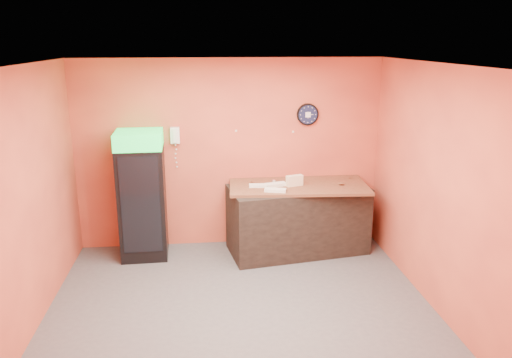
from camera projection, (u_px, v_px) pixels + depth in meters
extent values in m
plane|color=#47474C|center=(241.00, 307.00, 5.88)|extent=(4.50, 4.50, 0.00)
cube|color=#E15F3F|center=(230.00, 154.00, 7.41)|extent=(4.50, 0.02, 2.80)
cube|color=#E15F3F|center=(28.00, 201.00, 5.26)|extent=(0.02, 4.00, 2.80)
cube|color=#E15F3F|center=(435.00, 188.00, 5.73)|extent=(0.02, 4.00, 2.80)
cube|color=white|center=(239.00, 64.00, 5.12)|extent=(4.50, 4.00, 0.02)
cube|color=black|center=(143.00, 203.00, 7.11)|extent=(0.66, 0.66, 1.60)
cube|color=#18D140|center=(139.00, 140.00, 6.86)|extent=(0.66, 0.66, 0.23)
cube|color=black|center=(139.00, 205.00, 6.78)|extent=(0.53, 0.04, 1.37)
cube|color=black|center=(298.00, 219.00, 7.34)|extent=(2.09, 1.18, 0.99)
cylinder|color=black|center=(308.00, 114.00, 7.35)|extent=(0.32, 0.05, 0.32)
cylinder|color=#0F1433|center=(308.00, 115.00, 7.32)|extent=(0.28, 0.01, 0.28)
cube|color=white|center=(308.00, 115.00, 7.32)|extent=(0.08, 0.00, 0.08)
cube|color=white|center=(175.00, 135.00, 7.20)|extent=(0.13, 0.08, 0.24)
cube|color=white|center=(175.00, 136.00, 7.16)|extent=(0.05, 0.04, 0.19)
cube|color=brown|center=(298.00, 186.00, 7.20)|extent=(2.03, 1.08, 0.04)
cube|color=#F6E1BF|center=(294.00, 184.00, 7.12)|extent=(0.26, 0.16, 0.05)
cube|color=#F6E1BF|center=(295.00, 181.00, 7.11)|extent=(0.26, 0.16, 0.05)
cube|color=#F6E1BF|center=(295.00, 177.00, 7.09)|extent=(0.26, 0.16, 0.05)
cube|color=silver|center=(258.00, 186.00, 7.07)|extent=(0.27, 0.12, 0.04)
cube|color=silver|center=(275.00, 190.00, 6.85)|extent=(0.31, 0.19, 0.04)
cube|color=silver|center=(276.00, 185.00, 7.11)|extent=(0.33, 0.20, 0.04)
cylinder|color=silver|center=(274.00, 182.00, 7.20)|extent=(0.06, 0.06, 0.06)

